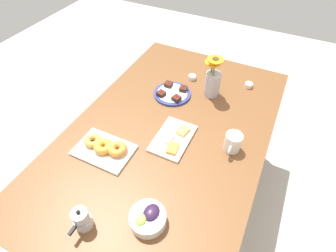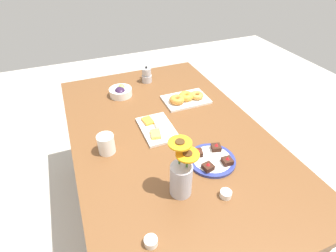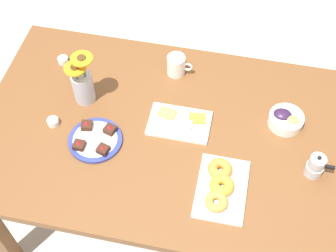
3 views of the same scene
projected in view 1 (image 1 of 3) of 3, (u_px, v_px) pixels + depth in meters
ground_plane at (168, 199)px, 1.92m from camera, size 6.00×6.00×0.00m
dining_table at (168, 142)px, 1.45m from camera, size 1.60×1.00×0.74m
coffee_mug at (233, 142)px, 1.27m from camera, size 0.12×0.08×0.10m
grape_bowl at (148, 218)px, 1.03m from camera, size 0.15×0.15×0.07m
cheese_platter at (173, 138)px, 1.34m from camera, size 0.26×0.17×0.03m
croissant_platter at (105, 148)px, 1.28m from camera, size 0.19×0.28×0.05m
jam_cup_honey at (192, 77)px, 1.69m from camera, size 0.05×0.05×0.03m
jam_cup_berry at (249, 85)px, 1.63m from camera, size 0.05×0.05×0.03m
dessert_plate at (172, 93)px, 1.58m from camera, size 0.22×0.22×0.05m
flower_vase at (213, 82)px, 1.53m from camera, size 0.12×0.11×0.26m
moka_pot at (82, 219)px, 1.00m from camera, size 0.11×0.07×0.12m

